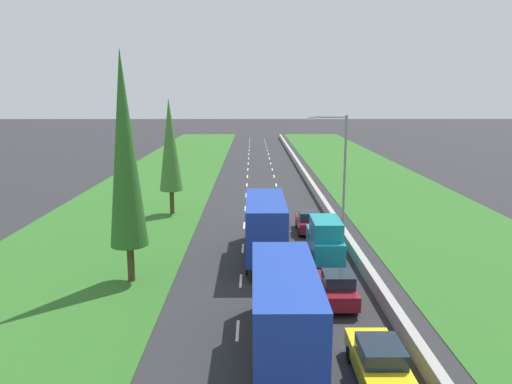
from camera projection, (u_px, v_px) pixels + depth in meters
ground_plane at (261, 181)px, 60.36m from camera, size 300.00×300.00×0.00m
grass_verge_left at (160, 180)px, 60.27m from camera, size 14.00×140.00×0.04m
grass_verge_right at (375, 180)px, 60.45m from camera, size 14.00×140.00×0.04m
median_barrier at (307, 177)px, 60.31m from camera, size 0.44×120.00×0.85m
lane_markings at (261, 180)px, 60.36m from camera, size 3.64×116.00×0.01m
blue_box_truck_centre_lane at (283, 310)px, 19.28m from camera, size 2.46×9.40×4.18m
blue_box_truck_centre_lane_third at (265, 226)px, 31.48m from camera, size 2.46×9.40×4.18m
maroon_hatchback_centre_lane at (268, 214)px, 40.13m from camera, size 1.74×3.90×1.72m
yellow_sedan_right_lane at (379, 362)px, 18.04m from camera, size 1.82×4.50×1.64m
maroon_hatchback_right_lane at (337, 288)px, 24.89m from camera, size 1.74×3.90×1.72m
teal_van_right_lane at (325, 240)px, 31.23m from camera, size 1.96×4.90×2.82m
maroon_hatchback_right_lane_fifth at (308, 222)px, 37.71m from camera, size 1.74×3.90×1.72m
poplar_tree_second at (125, 150)px, 26.46m from camera, size 2.13×2.13×13.14m
poplar_tree_third at (170, 145)px, 42.36m from camera, size 2.06×2.06×10.34m
street_light_mast at (341, 162)px, 39.34m from camera, size 3.20×0.28×9.00m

